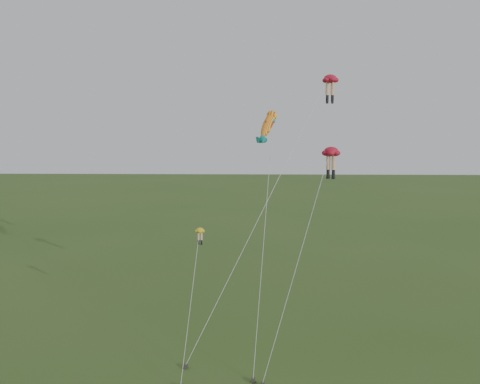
{
  "coord_description": "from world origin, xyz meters",
  "views": [
    {
      "loc": [
        1.78,
        -34.84,
        16.52
      ],
      "look_at": [
        0.58,
        6.0,
        11.5
      ],
      "focal_mm": 40.0,
      "sensor_mm": 36.0,
      "label": 1
    }
  ],
  "objects": [
    {
      "name": "fish_kite",
      "position": [
        2.79,
        9.2,
        16.62
      ],
      "size": [
        2.28,
        12.73,
        18.12
      ],
      "rotation": [
        0.8,
        0.0,
        -0.49
      ],
      "color": "yellow",
      "rests_on": "ground"
    },
    {
      "name": "ground",
      "position": [
        0.0,
        0.0,
        0.0
      ],
      "size": [
        300.0,
        300.0,
        0.0
      ],
      "primitive_type": "plane",
      "color": "#2F4E1B",
      "rests_on": "ground"
    },
    {
      "name": "legs_kite_red_mid",
      "position": [
        7.39,
        5.52,
        14.23
      ],
      "size": [
        6.29,
        9.23,
        15.01
      ],
      "rotation": [
        0.0,
        0.0,
        -0.51
      ],
      "color": "#B01227",
      "rests_on": "ground"
    },
    {
      "name": "legs_kite_yellow",
      "position": [
        -2.47,
        4.18,
        7.89
      ],
      "size": [
        1.09,
        8.36,
        8.92
      ],
      "rotation": [
        0.0,
        0.0,
        -0.26
      ],
      "color": "gold",
      "rests_on": "ground"
    },
    {
      "name": "legs_kite_red_high",
      "position": [
        7.46,
        8.35,
        19.69
      ],
      "size": [
        11.45,
        9.37,
        20.63
      ],
      "rotation": [
        0.0,
        0.0,
        -0.0
      ],
      "color": "#B01227",
      "rests_on": "ground"
    }
  ]
}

